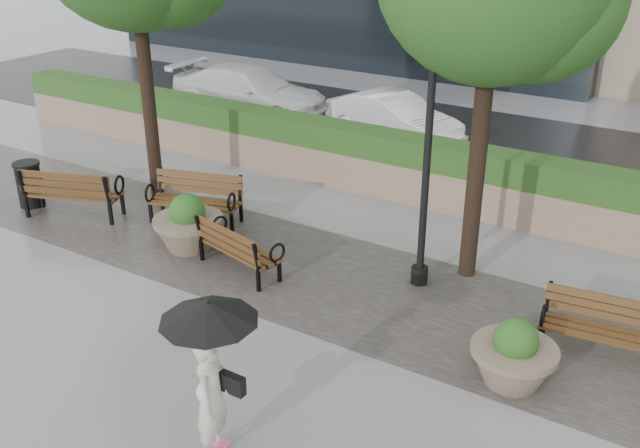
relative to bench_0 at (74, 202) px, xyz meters
The scene contains 15 objects.
ground 6.18m from the bench_0, 24.21° to the right, with size 100.00×100.00×0.00m, color gray.
cobble_strip 5.66m from the bench_0, ahead, with size 28.00×3.20×0.01m, color #383330.
hedge_wall 7.20m from the bench_0, 38.43° to the left, with size 24.00×0.80×1.35m.
asphalt_street 10.17m from the bench_0, 56.38° to the left, with size 40.00×7.00×0.00m, color black.
bench_0 is the anchor object (origin of this frame).
bench_1 2.50m from the bench_0, 25.17° to the left, with size 1.91×1.20×0.96m.
bench_2 4.24m from the bench_0, ahead, with size 1.72×1.00×0.87m.
bench_3 10.02m from the bench_0, ahead, with size 1.65×0.81×0.85m.
planter_left 2.92m from the bench_0, ahead, with size 1.26×1.26×1.06m.
planter_right 9.21m from the bench_0, ahead, with size 1.14×1.14×0.95m.
trash_bin 1.21m from the bench_0, behind, with size 0.54×0.54×0.90m, color black.
lamppost 7.28m from the bench_0, ahead, with size 0.28×0.28×4.12m.
car_left 7.83m from the bench_0, 100.38° to the left, with size 1.99×4.89×1.42m, color white.
car_right 8.40m from the bench_0, 67.29° to the left, with size 1.32×3.80×1.25m, color white.
pedestrian 7.75m from the bench_0, 28.90° to the right, with size 1.09×1.09×2.00m.
Camera 1 is at (5.51, -5.99, 5.85)m, focal length 40.00 mm.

